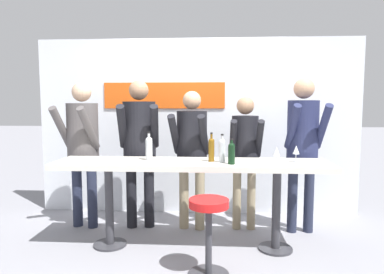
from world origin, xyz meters
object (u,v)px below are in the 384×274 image
(tasting_table, at_px, (191,173))
(wine_bottle_0, at_px, (149,147))
(bar_stool, at_px, (209,226))
(wine_bottle_1, at_px, (211,148))
(person_center_right, at_px, (303,137))
(person_far_left, at_px, (82,138))
(person_left, at_px, (139,138))
(person_center_left, at_px, (192,145))
(wine_bottle_3, at_px, (222,149))
(wine_glass_1, at_px, (276,152))
(wine_bottle_2, at_px, (232,152))
(wine_glass_0, at_px, (296,150))
(person_center, at_px, (245,148))

(tasting_table, xyz_separation_m, wine_bottle_0, (-0.46, 0.05, 0.27))
(tasting_table, bearing_deg, bar_stool, -72.41)
(bar_stool, bearing_deg, wine_bottle_1, 88.44)
(person_center_right, bearing_deg, person_far_left, 176.37)
(person_left, bearing_deg, bar_stool, -62.24)
(bar_stool, distance_m, person_center_left, 1.33)
(person_center_left, bearing_deg, wine_bottle_0, -120.73)
(person_center_left, height_order, wine_bottle_3, person_center_left)
(wine_bottle_3, relative_size, wine_glass_1, 1.67)
(tasting_table, height_order, wine_bottle_2, wine_bottle_2)
(person_center_right, bearing_deg, person_left, 175.22)
(bar_stool, bearing_deg, person_left, 126.33)
(person_center_right, xyz_separation_m, wine_bottle_0, (-1.75, -0.49, -0.07))
(bar_stool, xyz_separation_m, person_left, (-0.87, 1.19, 0.67))
(tasting_table, xyz_separation_m, wine_bottle_3, (0.32, -0.04, 0.26))
(wine_glass_0, xyz_separation_m, wine_glass_1, (-0.23, -0.14, 0.00))
(wine_glass_1, bearing_deg, person_center_left, 142.52)
(wine_glass_1, bearing_deg, person_center_right, 57.19)
(person_left, relative_size, wine_glass_0, 10.38)
(person_center_left, distance_m, wine_glass_1, 1.13)
(bar_stool, height_order, wine_bottle_0, wine_bottle_0)
(wine_glass_0, distance_m, wine_glass_1, 0.26)
(tasting_table, bearing_deg, wine_bottle_3, -6.58)
(person_far_left, distance_m, wine_bottle_2, 1.93)
(bar_stool, xyz_separation_m, wine_bottle_0, (-0.65, 0.65, 0.62))
(person_left, xyz_separation_m, person_center, (1.30, 0.01, -0.11))
(person_center_right, relative_size, wine_bottle_3, 6.26)
(bar_stool, relative_size, wine_glass_1, 4.01)
(person_center_right, bearing_deg, wine_bottle_2, -145.70)
(wine_bottle_3, bearing_deg, wine_bottle_0, 173.98)
(wine_bottle_1, relative_size, wine_bottle_2, 1.19)
(person_left, height_order, person_center, person_left)
(tasting_table, xyz_separation_m, bar_stool, (0.19, -0.61, -0.35))
(wine_glass_1, bearing_deg, wine_bottle_1, 168.82)
(wine_bottle_0, relative_size, wine_glass_1, 1.73)
(person_center_left, distance_m, wine_glass_0, 1.25)
(wine_bottle_1, bearing_deg, person_left, 147.20)
(person_center_right, bearing_deg, bar_stool, -137.21)
(person_center_left, relative_size, wine_glass_0, 9.64)
(person_left, height_order, wine_bottle_0, person_left)
(person_center_left, xyz_separation_m, wine_bottle_2, (0.45, -0.71, 0.01))
(person_left, distance_m, person_center_right, 1.97)
(person_left, relative_size, person_center_left, 1.08)
(person_far_left, distance_m, wine_bottle_1, 1.69)
(person_far_left, height_order, wine_glass_1, person_far_left)
(wine_bottle_0, relative_size, wine_bottle_3, 1.04)
(person_center_right, height_order, wine_bottle_1, person_center_right)
(person_center_right, bearing_deg, wine_bottle_3, -152.88)
(person_center_left, bearing_deg, wine_bottle_2, -48.92)
(wine_bottle_2, bearing_deg, person_center, 74.76)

